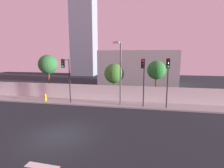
% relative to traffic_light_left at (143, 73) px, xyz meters
% --- Properties ---
extents(ground_plane, '(80.00, 80.00, 0.00)m').
position_rel_traffic_light_left_xyz_m(ground_plane, '(-5.64, -7.06, -3.77)').
color(ground_plane, '#1E262B').
extents(sidewalk, '(36.00, 2.40, 0.15)m').
position_rel_traffic_light_left_xyz_m(sidewalk, '(-5.64, 1.14, -3.69)').
color(sidewalk, '#9B9B9B').
rests_on(sidewalk, ground).
extents(perimeter_wall, '(36.00, 0.18, 1.80)m').
position_rel_traffic_light_left_xyz_m(perimeter_wall, '(-5.64, 2.43, -2.72)').
color(perimeter_wall, silver).
rests_on(perimeter_wall, sidewalk).
extents(traffic_light_left, '(0.38, 1.18, 5.00)m').
position_rel_traffic_light_left_xyz_m(traffic_light_left, '(0.00, 0.00, 0.00)').
color(traffic_light_left, black).
rests_on(traffic_light_left, sidewalk).
extents(traffic_light_center, '(0.47, 1.24, 4.96)m').
position_rel_traffic_light_left_xyz_m(traffic_light_center, '(-8.24, -0.03, -0.02)').
color(traffic_light_center, black).
rests_on(traffic_light_center, sidewalk).
extents(traffic_light_right, '(0.43, 1.36, 5.06)m').
position_rel_traffic_light_left_xyz_m(traffic_light_right, '(2.33, -0.09, 0.05)').
color(traffic_light_right, black).
rests_on(traffic_light_right, sidewalk).
extents(street_lamp_curbside, '(0.62, 2.22, 6.67)m').
position_rel_traffic_light_left_xyz_m(street_lamp_curbside, '(-2.42, 0.38, 0.37)').
color(street_lamp_curbside, '#4C4C51').
rests_on(street_lamp_curbside, sidewalk).
extents(fire_hydrant, '(0.44, 0.26, 0.87)m').
position_rel_traffic_light_left_xyz_m(fire_hydrant, '(-11.31, 0.56, -3.15)').
color(fire_hydrant, gold).
rests_on(fire_hydrant, sidewalk).
extents(roadside_tree_leftmost, '(2.56, 2.56, 5.58)m').
position_rel_traffic_light_left_xyz_m(roadside_tree_leftmost, '(-12.56, 3.67, 0.50)').
color(roadside_tree_leftmost, brown).
rests_on(roadside_tree_leftmost, ground).
extents(roadside_tree_midleft, '(2.47, 2.47, 4.50)m').
position_rel_traffic_light_left_xyz_m(roadside_tree_midleft, '(-3.60, 3.67, -0.51)').
color(roadside_tree_midleft, brown).
rests_on(roadside_tree_midleft, ground).
extents(roadside_tree_midright, '(2.22, 2.22, 4.88)m').
position_rel_traffic_light_left_xyz_m(roadside_tree_midright, '(1.52, 3.67, -0.02)').
color(roadside_tree_midright, brown).
rests_on(roadside_tree_midright, ground).
extents(low_building_distant, '(14.61, 6.00, 6.39)m').
position_rel_traffic_light_left_xyz_m(low_building_distant, '(-1.19, 16.43, -0.57)').
color(low_building_distant, '#A0A0A0').
rests_on(low_building_distant, ground).
extents(tower_on_skyline, '(6.36, 5.00, 33.18)m').
position_rel_traffic_light_left_xyz_m(tower_on_skyline, '(-16.29, 28.43, 12.82)').
color(tower_on_skyline, gray).
rests_on(tower_on_skyline, ground).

